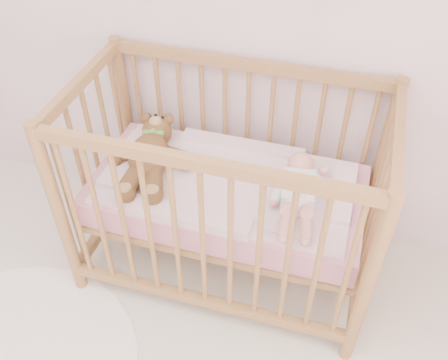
% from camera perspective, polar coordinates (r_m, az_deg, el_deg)
% --- Properties ---
extents(crib, '(1.36, 0.76, 1.00)m').
position_cam_1_polar(crib, '(2.27, 0.36, -1.42)').
color(crib, '#9E7A43').
rests_on(crib, floor).
extents(mattress, '(1.22, 0.62, 0.13)m').
position_cam_1_polar(mattress, '(2.28, 0.36, -1.69)').
color(mattress, pink).
rests_on(mattress, crib).
extents(blanket, '(1.10, 0.58, 0.06)m').
position_cam_1_polar(blanket, '(2.23, 0.37, -0.31)').
color(blanket, pink).
rests_on(blanket, mattress).
extents(baby, '(0.31, 0.55, 0.13)m').
position_cam_1_polar(baby, '(2.12, 8.53, -0.82)').
color(baby, white).
rests_on(baby, blanket).
extents(teddy_bear, '(0.51, 0.64, 0.16)m').
position_cam_1_polar(teddy_bear, '(2.26, -8.58, 2.71)').
color(teddy_bear, brown).
rests_on(teddy_bear, blanket).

